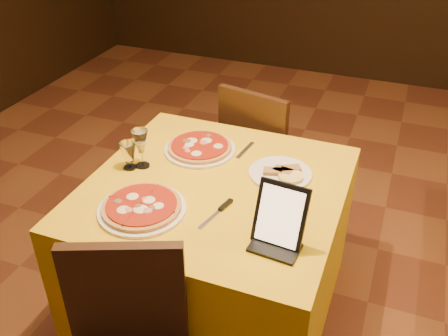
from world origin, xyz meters
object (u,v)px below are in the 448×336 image
(main_table, at_px, (216,249))
(wine_glass, at_px, (141,148))
(water_glass, at_px, (129,156))
(tablet, at_px, (280,215))
(pizza_near, at_px, (142,208))
(pizza_far, at_px, (200,148))
(chair_main_far, at_px, (267,152))

(main_table, xyz_separation_m, wine_glass, (-0.37, 0.02, 0.47))
(water_glass, bearing_deg, tablet, -17.35)
(main_table, bearing_deg, pizza_near, -126.34)
(pizza_far, height_order, water_glass, water_glass)
(tablet, bearing_deg, chair_main_far, 113.60)
(wine_glass, height_order, tablet, tablet)
(tablet, bearing_deg, pizza_near, -172.46)
(tablet, bearing_deg, water_glass, 167.88)
(chair_main_far, bearing_deg, main_table, 103.06)
(chair_main_far, distance_m, wine_glass, 0.97)
(pizza_near, bearing_deg, water_glass, 128.34)
(main_table, height_order, pizza_near, pizza_near)
(pizza_near, distance_m, tablet, 0.58)
(pizza_near, relative_size, wine_glass, 1.89)
(chair_main_far, bearing_deg, tablet, 121.43)
(pizza_near, xyz_separation_m, wine_glass, (-0.16, 0.30, 0.08))
(chair_main_far, relative_size, tablet, 3.73)
(main_table, xyz_separation_m, water_glass, (-0.42, -0.01, 0.44))
(chair_main_far, bearing_deg, pizza_far, 86.13)
(main_table, height_order, tablet, tablet)
(chair_main_far, bearing_deg, pizza_near, 92.54)
(water_glass, bearing_deg, pizza_far, 47.37)
(wine_glass, bearing_deg, main_table, -3.22)
(pizza_near, distance_m, wine_glass, 0.35)
(main_table, height_order, wine_glass, wine_glass)
(pizza_far, relative_size, water_glass, 2.66)
(pizza_far, xyz_separation_m, water_glass, (-0.24, -0.26, 0.05))
(pizza_near, distance_m, water_glass, 0.34)
(pizza_near, relative_size, tablet, 1.47)
(water_glass, height_order, tablet, tablet)
(wine_glass, distance_m, tablet, 0.78)
(chair_main_far, height_order, pizza_near, chair_main_far)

